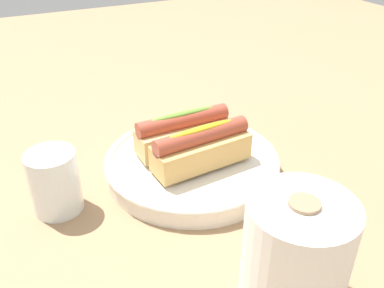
{
  "coord_description": "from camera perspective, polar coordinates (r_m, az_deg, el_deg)",
  "views": [
    {
      "loc": [
        0.26,
        0.48,
        0.38
      ],
      "look_at": [
        0.02,
        -0.01,
        0.05
      ],
      "focal_mm": 38.96,
      "sensor_mm": 36.0,
      "label": 1
    }
  ],
  "objects": [
    {
      "name": "ground_plane",
      "position": [
        0.67,
        1.53,
        -3.91
      ],
      "size": [
        2.4,
        2.4,
        0.0
      ],
      "primitive_type": "plane",
      "color": "#9E7A56"
    },
    {
      "name": "serving_bowl",
      "position": [
        0.66,
        0.0,
        -2.63
      ],
      "size": [
        0.27,
        0.27,
        0.03
      ],
      "color": "silver",
      "rests_on": "ground_plane"
    },
    {
      "name": "hotdog_front",
      "position": [
        0.66,
        -1.21,
        1.65
      ],
      "size": [
        0.15,
        0.05,
        0.06
      ],
      "color": "#DBB270",
      "rests_on": "serving_bowl"
    },
    {
      "name": "hotdog_back",
      "position": [
        0.61,
        1.29,
        -0.5
      ],
      "size": [
        0.15,
        0.06,
        0.06
      ],
      "color": "tan",
      "rests_on": "serving_bowl"
    },
    {
      "name": "water_glass",
      "position": [
        0.6,
        -18.26,
        -5.19
      ],
      "size": [
        0.07,
        0.07,
        0.09
      ],
      "color": "white",
      "rests_on": "ground_plane"
    },
    {
      "name": "paper_towel_roll",
      "position": [
        0.45,
        13.97,
        -14.52
      ],
      "size": [
        0.11,
        0.11,
        0.13
      ],
      "color": "white",
      "rests_on": "ground_plane"
    }
  ]
}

